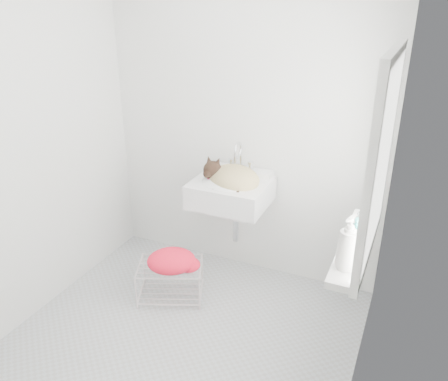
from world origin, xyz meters
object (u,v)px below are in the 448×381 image
at_px(bottle_a, 345,268).
at_px(bottle_c, 358,234).
at_px(cat, 232,177).
at_px(bottle_b, 354,245).
at_px(wire_rack, 170,279).
at_px(sink, 231,181).

height_order(bottle_a, bottle_c, bottle_a).
xyz_separation_m(cat, bottle_c, (0.97, -0.42, -0.04)).
bearing_deg(bottle_b, bottle_c, 90.00).
height_order(cat, wire_rack, cat).
xyz_separation_m(sink, cat, (0.01, -0.02, 0.04)).
xyz_separation_m(sink, bottle_b, (0.98, -0.57, 0.00)).
height_order(wire_rack, bottle_b, bottle_b).
distance_m(sink, bottle_b, 1.14).
bearing_deg(bottle_c, sink, 155.95).
distance_m(wire_rack, bottle_a, 1.54).
bearing_deg(bottle_a, wire_rack, 162.15).
distance_m(bottle_a, bottle_c, 0.38).
distance_m(sink, cat, 0.04).
distance_m(sink, bottle_c, 1.08).
relative_size(sink, bottle_c, 3.60).
relative_size(cat, bottle_c, 2.79).
relative_size(wire_rack, bottle_c, 2.98).
distance_m(cat, bottle_c, 1.06).
bearing_deg(bottle_b, cat, 150.28).
bearing_deg(bottle_a, cat, 140.36).
bearing_deg(wire_rack, cat, 49.02).
bearing_deg(bottle_b, wire_rack, 172.57).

